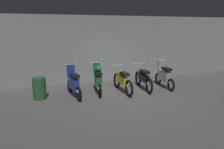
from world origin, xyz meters
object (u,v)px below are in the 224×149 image
motorbike_slot_0 (73,83)px  motorbike_slot_3 (143,78)px  motorbike_slot_1 (98,79)px  motorbike_slot_2 (122,80)px  trash_bin (39,88)px  motorbike_slot_4 (164,75)px

motorbike_slot_0 → motorbike_slot_3: 2.96m
motorbike_slot_1 → motorbike_slot_2: size_ratio=0.86×
motorbike_slot_0 → motorbike_slot_1: size_ratio=1.00×
motorbike_slot_1 → motorbike_slot_0: bearing=-173.9°
motorbike_slot_1 → motorbike_slot_2: motorbike_slot_1 is taller
motorbike_slot_1 → trash_bin: motorbike_slot_1 is taller
motorbike_slot_0 → motorbike_slot_4: same height
motorbike_slot_0 → motorbike_slot_1: 1.00m
motorbike_slot_2 → trash_bin: bearing=176.4°
motorbike_slot_1 → motorbike_slot_3: (1.96, -0.12, -0.08)m
motorbike_slot_0 → motorbike_slot_3: (2.96, -0.02, -0.04)m
motorbike_slot_1 → trash_bin: size_ratio=2.07×
motorbike_slot_0 → motorbike_slot_4: size_ratio=1.00×
motorbike_slot_0 → motorbike_slot_3: size_ratio=0.86×
motorbike_slot_4 → motorbike_slot_0: bearing=178.7°
motorbike_slot_1 → trash_bin: 2.23m
motorbike_slot_2 → motorbike_slot_4: motorbike_slot_4 is taller
motorbike_slot_0 → motorbike_slot_4: bearing=-1.3°
motorbike_slot_3 → motorbike_slot_2: bearing=-176.4°
motorbike_slot_3 → motorbike_slot_4: motorbike_slot_4 is taller
motorbike_slot_4 → motorbike_slot_3: bearing=176.0°
motorbike_slot_0 → motorbike_slot_2: (1.97, -0.08, -0.04)m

